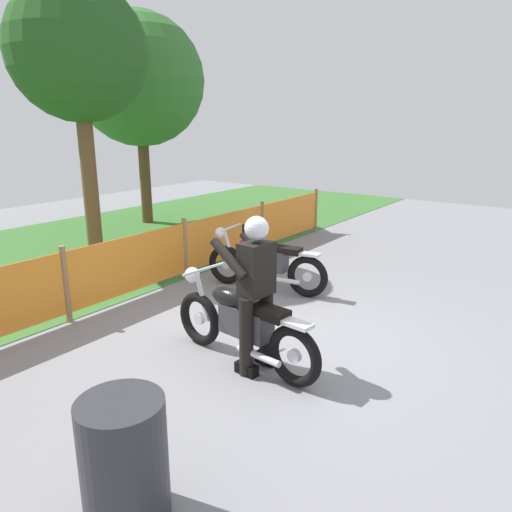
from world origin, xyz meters
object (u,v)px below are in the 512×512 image
motorcycle_trailing (242,323)px  rider_trailing (255,289)px  oil_drum (124,460)px  motorcycle_lead (264,261)px

motorcycle_trailing → rider_trailing: 0.48m
motorcycle_trailing → oil_drum: 2.28m
motorcycle_lead → rider_trailing: (-2.14, -1.38, 0.44)m
motorcycle_lead → rider_trailing: rider_trailing is taller
motorcycle_trailing → rider_trailing: rider_trailing is taller
rider_trailing → oil_drum: 2.26m
motorcycle_trailing → motorcycle_lead: bearing=-55.0°
motorcycle_trailing → rider_trailing: (-0.02, -0.20, 0.44)m
motorcycle_lead → motorcycle_trailing: 2.43m
motorcycle_lead → motorcycle_trailing: (-2.12, -1.18, 0.00)m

